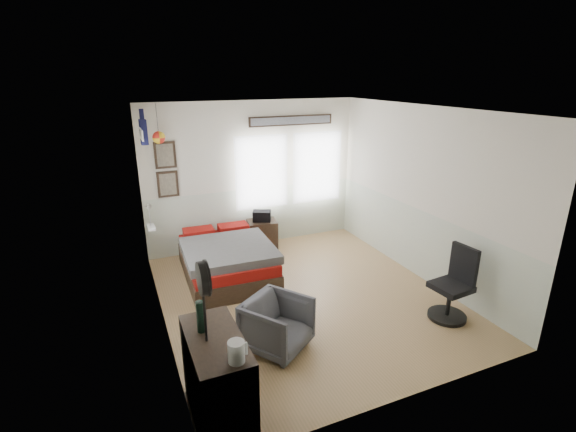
% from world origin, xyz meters
% --- Properties ---
extents(ground_plane, '(4.00, 4.50, 0.01)m').
position_xyz_m(ground_plane, '(0.00, 0.00, -0.01)').
color(ground_plane, '#9F7D4C').
extents(room_shell, '(4.02, 4.52, 2.71)m').
position_xyz_m(room_shell, '(-0.08, 0.19, 1.61)').
color(room_shell, beige).
rests_on(room_shell, ground_plane).
extents(wall_decor, '(3.55, 1.32, 1.44)m').
position_xyz_m(wall_decor, '(-1.10, 1.96, 2.10)').
color(wall_decor, black).
rests_on(wall_decor, room_shell).
extents(bed, '(1.42, 1.91, 0.60)m').
position_xyz_m(bed, '(-0.88, 1.11, 0.29)').
color(bed, black).
rests_on(bed, ground_plane).
extents(dresser, '(0.48, 1.00, 0.90)m').
position_xyz_m(dresser, '(-1.74, -1.76, 0.45)').
color(dresser, black).
rests_on(dresser, ground_plane).
extents(armchair, '(0.96, 0.97, 0.64)m').
position_xyz_m(armchair, '(-0.83, -0.97, 0.32)').
color(armchair, '#484950').
rests_on(armchair, ground_plane).
extents(nightstand, '(0.58, 0.50, 0.53)m').
position_xyz_m(nightstand, '(0.06, 2.01, 0.26)').
color(nightstand, black).
rests_on(nightstand, ground_plane).
extents(task_chair, '(0.51, 0.51, 1.01)m').
position_xyz_m(task_chair, '(1.58, -1.27, 0.41)').
color(task_chair, black).
rests_on(task_chair, ground_plane).
extents(kettle, '(0.16, 0.14, 0.19)m').
position_xyz_m(kettle, '(-1.65, -2.15, 0.99)').
color(kettle, silver).
rests_on(kettle, dresser).
extents(bottle, '(0.08, 0.08, 0.31)m').
position_xyz_m(bottle, '(-1.82, -1.61, 1.05)').
color(bottle, black).
rests_on(bottle, dresser).
extents(stand_fan, '(0.08, 0.31, 0.77)m').
position_xyz_m(stand_fan, '(-1.80, -1.77, 1.50)').
color(stand_fan, black).
rests_on(stand_fan, dresser).
extents(black_bag, '(0.39, 0.33, 0.19)m').
position_xyz_m(black_bag, '(0.06, 2.01, 0.62)').
color(black_bag, black).
rests_on(black_bag, nightstand).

